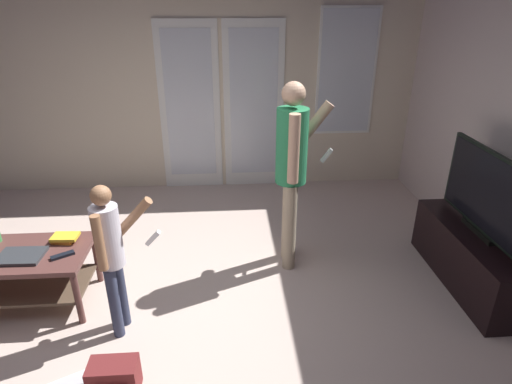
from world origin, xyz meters
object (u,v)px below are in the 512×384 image
person_adult (292,162)px  coffee_table (19,267)px  tv_stand (473,258)px  book_stack (65,238)px  person_child (111,249)px  flat_screen_tv (488,195)px  dvd_remote_slim (63,255)px  backpack (114,379)px  loose_keyboard (82,379)px  laptop_closed (21,256)px

person_adult → coffee_table: bearing=-168.6°
tv_stand → person_adult: 1.76m
tv_stand → book_stack: book_stack is taller
person_child → book_stack: bearing=135.2°
flat_screen_tv → dvd_remote_slim: 3.37m
person_child → dvd_remote_slim: person_child is taller
tv_stand → backpack: bearing=-161.3°
flat_screen_tv → dvd_remote_slim: (-3.35, -0.10, -0.35)m
coffee_table → loose_keyboard: size_ratio=2.43×
loose_keyboard → person_adult: bearing=39.5°
person_child → laptop_closed: 0.85m
person_child → backpack: size_ratio=3.92×
coffee_table → flat_screen_tv: size_ratio=0.93×
loose_keyboard → book_stack: 1.15m
tv_stand → person_child: bearing=-172.7°
tv_stand → backpack: size_ratio=4.45×
dvd_remote_slim → person_child: bearing=-62.8°
tv_stand → person_adult: person_adult is taller
loose_keyboard → person_child: bearing=69.7°
person_child → backpack: (0.07, -0.58, -0.59)m
person_child → loose_keyboard: (-0.17, -0.47, -0.70)m
tv_stand → person_child: (-2.89, -0.37, 0.46)m
tv_stand → backpack: (-2.82, -0.95, -0.13)m
person_adult → person_child: 1.62m
flat_screen_tv → book_stack: flat_screen_tv is taller
loose_keyboard → dvd_remote_slim: bearing=110.9°
flat_screen_tv → backpack: (-2.82, -0.96, -0.73)m
person_child → laptop_closed: size_ratio=3.57×
person_child → backpack: 0.83m
backpack → laptop_closed: size_ratio=0.91×
coffee_table → person_adult: (2.22, 0.45, 0.65)m
person_child → dvd_remote_slim: (-0.46, 0.27, -0.21)m
backpack → flat_screen_tv: bearing=18.7°
loose_keyboard → laptop_closed: size_ratio=1.37×
person_adult → laptop_closed: bearing=-166.2°
person_adult → loose_keyboard: 2.24m
coffee_table → loose_keyboard: (0.67, -0.83, -0.34)m
person_child → book_stack: size_ratio=5.57×
book_stack → backpack: bearing=-61.7°
person_adult → dvd_remote_slim: person_adult is taller
person_adult → loose_keyboard: (-1.54, -1.27, -1.00)m
loose_keyboard → laptop_closed: (-0.60, 0.75, 0.49)m
person_adult → laptop_closed: size_ratio=5.09×
loose_keyboard → laptop_closed: laptop_closed is taller
backpack → loose_keyboard: bearing=155.0°
coffee_table → loose_keyboard: coffee_table is taller
dvd_remote_slim → laptop_closed: bearing=146.6°
tv_stand → flat_screen_tv: flat_screen_tv is taller
flat_screen_tv → book_stack: size_ratio=5.58×
tv_stand → loose_keyboard: 3.19m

